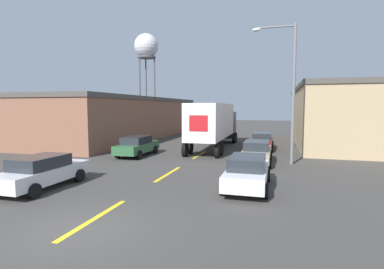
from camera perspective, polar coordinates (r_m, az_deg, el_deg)
ground_plane at (r=10.09m, az=-21.13°, el=-16.54°), size 160.00×160.00×0.00m
road_centerline at (r=16.76m, az=-4.57°, el=-7.49°), size 0.20×17.64×0.01m
warehouse_left at (r=38.45m, az=-15.28°, el=3.15°), size 13.42×28.21×4.85m
warehouse_right at (r=33.82m, az=30.49°, el=3.09°), size 13.51×19.88×5.72m
semi_truck at (r=26.86m, az=4.32°, el=2.36°), size 2.86×12.31×3.98m
parked_car_right_far at (r=26.80m, az=13.17°, el=-1.17°), size 1.95×4.65×1.49m
parked_car_right_mid at (r=20.10m, az=12.22°, el=-3.23°), size 1.95×4.65×1.49m
parked_car_left_far at (r=23.20m, az=-10.40°, el=-2.09°), size 1.95×4.65×1.49m
parked_car_right_near at (r=13.92m, az=10.50°, el=-6.94°), size 1.95×4.65×1.49m
parked_car_left_near at (r=15.32m, az=-26.63°, el=-6.29°), size 1.95×4.65×1.49m
water_tower at (r=61.70m, az=-8.69°, el=16.05°), size 4.73×4.73×18.06m
street_lamp at (r=20.23m, az=17.95°, el=9.07°), size 2.76×0.32×8.91m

